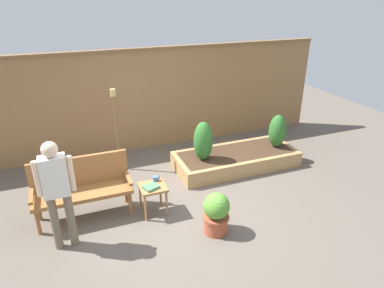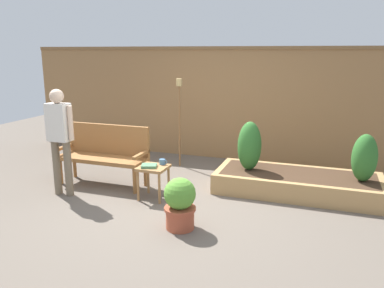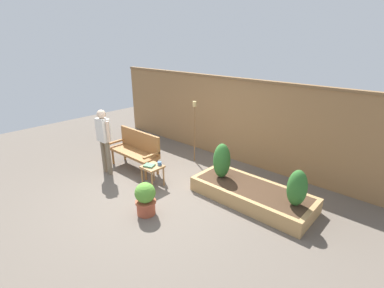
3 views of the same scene
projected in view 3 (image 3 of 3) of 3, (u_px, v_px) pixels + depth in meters
name	position (u px, v px, depth m)	size (l,w,h in m)	color
ground_plane	(160.00, 194.00, 5.86)	(14.00, 14.00, 0.00)	#60564C
fence_back	(233.00, 119.00, 7.29)	(8.40, 0.14, 2.16)	olive
garden_bench	(136.00, 147.00, 6.89)	(1.44, 0.48, 0.94)	#936033
side_table	(153.00, 169.00, 6.07)	(0.40, 0.40, 0.48)	#9E7042
cup_on_table	(160.00, 164.00, 6.07)	(0.12, 0.09, 0.08)	teal
book_on_table	(149.00, 165.00, 6.02)	(0.21, 0.18, 0.04)	#4C7A56
potted_boxwood	(145.00, 198.00, 5.11)	(0.38, 0.38, 0.63)	#A84C33
raised_planter_bed	(252.00, 194.00, 5.59)	(2.40, 1.00, 0.30)	#AD8451
shrub_near_bench	(222.00, 161.00, 5.83)	(0.36, 0.36, 0.75)	brown
shrub_far_corner	(297.00, 188.00, 4.83)	(0.34, 0.34, 0.68)	brown
tiki_torch	(195.00, 121.00, 7.11)	(0.10, 0.10, 1.60)	brown
person_by_bench	(104.00, 136.00, 6.49)	(0.47, 0.20, 1.56)	#70604C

